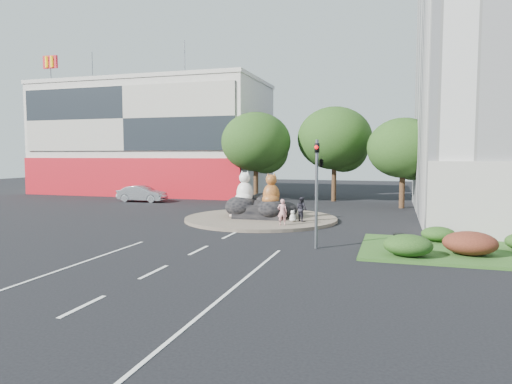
{
  "coord_description": "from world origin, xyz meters",
  "views": [
    {
      "loc": [
        8.41,
        -18.67,
        4.3
      ],
      "look_at": [
        0.14,
        8.44,
        2.0
      ],
      "focal_mm": 32.0,
      "sensor_mm": 36.0,
      "label": 1
    }
  ],
  "objects_px": {
    "parked_car": "(142,194)",
    "pedestrian_pink": "(282,212)",
    "pedestrian_dark": "(302,209)",
    "litter_bin": "(399,241)",
    "cat_tabby": "(271,189)",
    "kitten_white": "(293,216)",
    "kitten_calico": "(233,211)",
    "cat_white": "(245,187)"
  },
  "relations": [
    {
      "from": "kitten_white",
      "to": "pedestrian_pink",
      "type": "height_order",
      "value": "pedestrian_pink"
    },
    {
      "from": "cat_white",
      "to": "kitten_white",
      "type": "height_order",
      "value": "cat_white"
    },
    {
      "from": "kitten_white",
      "to": "kitten_calico",
      "type": "bearing_deg",
      "value": 143.67
    },
    {
      "from": "pedestrian_pink",
      "to": "litter_bin",
      "type": "height_order",
      "value": "pedestrian_pink"
    },
    {
      "from": "cat_tabby",
      "to": "kitten_white",
      "type": "bearing_deg",
      "value": -36.12
    },
    {
      "from": "kitten_white",
      "to": "parked_car",
      "type": "relative_size",
      "value": 0.16
    },
    {
      "from": "pedestrian_dark",
      "to": "parked_car",
      "type": "xyz_separation_m",
      "value": [
        -16.76,
        9.26,
        -0.22
      ]
    },
    {
      "from": "pedestrian_dark",
      "to": "parked_car",
      "type": "bearing_deg",
      "value": 15.08
    },
    {
      "from": "cat_tabby",
      "to": "litter_bin",
      "type": "distance_m",
      "value": 10.61
    },
    {
      "from": "litter_bin",
      "to": "parked_car",
      "type": "bearing_deg",
      "value": 145.03
    },
    {
      "from": "kitten_calico",
      "to": "pedestrian_pink",
      "type": "distance_m",
      "value": 4.26
    },
    {
      "from": "kitten_calico",
      "to": "pedestrian_dark",
      "type": "distance_m",
      "value": 4.57
    },
    {
      "from": "pedestrian_pink",
      "to": "litter_bin",
      "type": "bearing_deg",
      "value": 132.35
    },
    {
      "from": "parked_car",
      "to": "pedestrian_dark",
      "type": "bearing_deg",
      "value": -120.98
    },
    {
      "from": "pedestrian_pink",
      "to": "parked_car",
      "type": "xyz_separation_m",
      "value": [
        -15.97,
        11.09,
        -0.22
      ]
    },
    {
      "from": "pedestrian_dark",
      "to": "parked_car",
      "type": "distance_m",
      "value": 19.15
    },
    {
      "from": "pedestrian_dark",
      "to": "litter_bin",
      "type": "xyz_separation_m",
      "value": [
        5.73,
        -6.47,
        -0.51
      ]
    },
    {
      "from": "cat_tabby",
      "to": "pedestrian_pink",
      "type": "xyz_separation_m",
      "value": [
        1.3,
        -2.32,
        -1.16
      ]
    },
    {
      "from": "kitten_white",
      "to": "litter_bin",
      "type": "bearing_deg",
      "value": -74.44
    },
    {
      "from": "pedestrian_pink",
      "to": "litter_bin",
      "type": "distance_m",
      "value": 8.02
    },
    {
      "from": "kitten_white",
      "to": "litter_bin",
      "type": "distance_m",
      "value": 8.74
    },
    {
      "from": "kitten_calico",
      "to": "parked_car",
      "type": "xyz_separation_m",
      "value": [
        -12.2,
        9.13,
        0.08
      ]
    },
    {
      "from": "kitten_white",
      "to": "pedestrian_dark",
      "type": "xyz_separation_m",
      "value": [
        0.5,
        0.33,
        0.4
      ]
    },
    {
      "from": "cat_tabby",
      "to": "pedestrian_pink",
      "type": "distance_m",
      "value": 2.9
    },
    {
      "from": "kitten_white",
      "to": "pedestrian_dark",
      "type": "relative_size",
      "value": 0.48
    },
    {
      "from": "cat_tabby",
      "to": "pedestrian_dark",
      "type": "bearing_deg",
      "value": -21.98
    },
    {
      "from": "kitten_calico",
      "to": "kitten_white",
      "type": "height_order",
      "value": "kitten_calico"
    },
    {
      "from": "cat_white",
      "to": "cat_tabby",
      "type": "bearing_deg",
      "value": 5.31
    },
    {
      "from": "kitten_white",
      "to": "parked_car",
      "type": "bearing_deg",
      "value": 119.61
    },
    {
      "from": "kitten_calico",
      "to": "pedestrian_dark",
      "type": "relative_size",
      "value": 0.61
    },
    {
      "from": "pedestrian_pink",
      "to": "kitten_calico",
      "type": "bearing_deg",
      "value": -39.55
    },
    {
      "from": "pedestrian_dark",
      "to": "parked_car",
      "type": "height_order",
      "value": "pedestrian_dark"
    },
    {
      "from": "cat_tabby",
      "to": "kitten_calico",
      "type": "bearing_deg",
      "value": 179.87
    },
    {
      "from": "cat_white",
      "to": "pedestrian_dark",
      "type": "xyz_separation_m",
      "value": [
        4.0,
        -0.85,
        -1.22
      ]
    },
    {
      "from": "cat_white",
      "to": "kitten_white",
      "type": "relative_size",
      "value": 2.95
    },
    {
      "from": "parked_car",
      "to": "pedestrian_pink",
      "type": "bearing_deg",
      "value": -126.82
    },
    {
      "from": "kitten_white",
      "to": "cat_tabby",
      "type": "bearing_deg",
      "value": 122.62
    },
    {
      "from": "cat_tabby",
      "to": "kitten_white",
      "type": "distance_m",
      "value": 2.38
    },
    {
      "from": "pedestrian_pink",
      "to": "cat_tabby",
      "type": "bearing_deg",
      "value": -72.95
    },
    {
      "from": "kitten_calico",
      "to": "litter_bin",
      "type": "relative_size",
      "value": 1.38
    },
    {
      "from": "cat_white",
      "to": "parked_car",
      "type": "bearing_deg",
      "value": 162.38
    },
    {
      "from": "cat_white",
      "to": "parked_car",
      "type": "distance_m",
      "value": 15.35
    }
  ]
}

